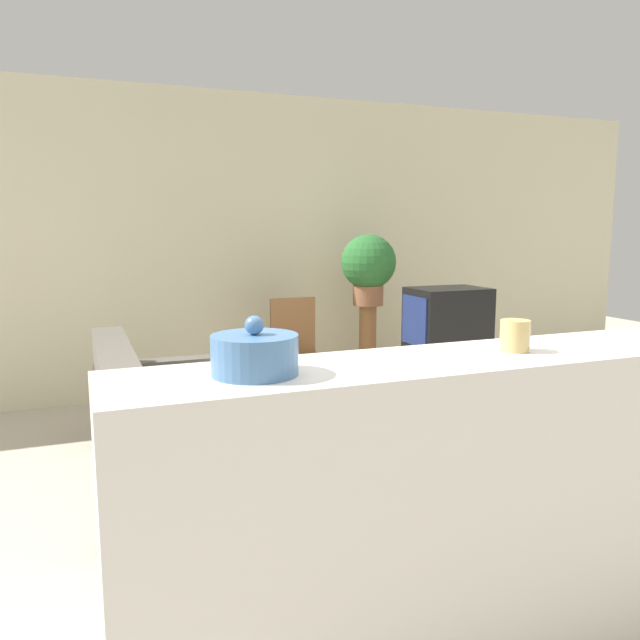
% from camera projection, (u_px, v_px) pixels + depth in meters
% --- Properties ---
extents(ground_plane, '(14.00, 14.00, 0.00)m').
position_uv_depth(ground_plane, '(430.00, 576.00, 2.73)').
color(ground_plane, beige).
extents(wall_back, '(9.00, 0.06, 2.70)m').
position_uv_depth(wall_back, '(235.00, 245.00, 5.69)').
color(wall_back, beige).
rests_on(wall_back, ground_plane).
extents(couch, '(0.85, 1.70, 0.83)m').
position_uv_depth(couch, '(167.00, 434.00, 3.72)').
color(couch, '#605B51').
rests_on(couch, ground_plane).
extents(tv_stand, '(0.80, 0.46, 0.54)m').
position_uv_depth(tv_stand, '(446.00, 382.00, 5.03)').
color(tv_stand, olive).
rests_on(tv_stand, ground_plane).
extents(television, '(0.60, 0.43, 0.49)m').
position_uv_depth(television, '(447.00, 319.00, 4.95)').
color(television, black).
rests_on(television, tv_stand).
extents(wooden_chair, '(0.44, 0.44, 0.92)m').
position_uv_depth(wooden_chair, '(298.00, 349.00, 5.24)').
color(wooden_chair, olive).
rests_on(wooden_chair, ground_plane).
extents(plant_stand, '(0.15, 0.15, 0.83)m').
position_uv_depth(plant_stand, '(367.00, 351.00, 5.57)').
color(plant_stand, olive).
rests_on(plant_stand, ground_plane).
extents(potted_plant, '(0.48, 0.48, 0.62)m').
position_uv_depth(potted_plant, '(368.00, 265.00, 5.46)').
color(potted_plant, '#8E5B3D').
rests_on(potted_plant, plant_stand).
extents(foreground_counter, '(2.72, 0.44, 1.10)m').
position_uv_depth(foreground_counter, '(507.00, 503.00, 2.21)').
color(foreground_counter, white).
rests_on(foreground_counter, ground_plane).
extents(decorative_bowl, '(0.25, 0.25, 0.17)m').
position_uv_depth(decorative_bowl, '(255.00, 354.00, 1.78)').
color(decorative_bowl, '#4C7AAD').
rests_on(decorative_bowl, foreground_counter).
extents(candle_jar, '(0.10, 0.10, 0.11)m').
position_uv_depth(candle_jar, '(516.00, 336.00, 2.12)').
color(candle_jar, tan).
rests_on(candle_jar, foreground_counter).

